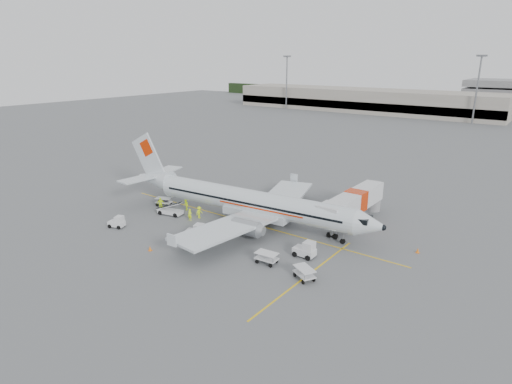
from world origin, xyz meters
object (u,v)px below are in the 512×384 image
aircraft (252,186)px  tug_fore (304,249)px  tug_mid (195,231)px  jet_bridge (355,207)px  belt_loader (170,206)px  tug_aft (116,222)px

aircraft → tug_fore: size_ratio=15.47×
aircraft → tug_mid: aircraft is taller
tug_fore → tug_mid: size_ratio=1.04×
jet_bridge → belt_loader: 25.49m
jet_bridge → tug_aft: (-24.35, -19.89, -1.47)m
tug_mid → tug_aft: size_ratio=1.15×
tug_fore → tug_aft: bearing=-165.2°
aircraft → tug_fore: aircraft is taller
tug_fore → tug_aft: size_ratio=1.20×
tug_aft → belt_loader: bearing=54.9°
tug_mid → tug_fore: bearing=-4.0°
jet_bridge → tug_fore: (-0.22, -12.70, -1.31)m
aircraft → jet_bridge: 14.00m
belt_loader → tug_fore: belt_loader is taller
aircraft → tug_aft: bearing=-144.2°
jet_bridge → tug_aft: bearing=-140.1°
tug_fore → tug_mid: bearing=-167.4°
aircraft → tug_aft: aircraft is taller
tug_aft → aircraft: bearing=21.7°
tug_mid → tug_aft: (-10.68, -3.72, -0.12)m
jet_bridge → tug_fore: size_ratio=7.06×
belt_loader → tug_mid: size_ratio=2.03×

